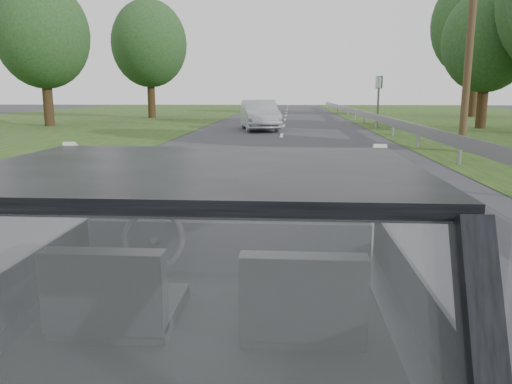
# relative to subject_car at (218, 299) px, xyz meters

# --- Properties ---
(subject_car) EXTENTS (1.80, 4.00, 1.45)m
(subject_car) POSITION_rel_subject_car_xyz_m (0.00, 0.00, 0.00)
(subject_car) COLOR black
(subject_car) RESTS_ON ground
(dashboard) EXTENTS (1.58, 0.45, 0.30)m
(dashboard) POSITION_rel_subject_car_xyz_m (0.00, 0.62, 0.12)
(dashboard) COLOR black
(dashboard) RESTS_ON subject_car
(driver_seat) EXTENTS (0.50, 0.72, 0.42)m
(driver_seat) POSITION_rel_subject_car_xyz_m (-0.40, -0.29, 0.16)
(driver_seat) COLOR black
(driver_seat) RESTS_ON subject_car
(passenger_seat) EXTENTS (0.50, 0.72, 0.42)m
(passenger_seat) POSITION_rel_subject_car_xyz_m (0.40, -0.29, 0.16)
(passenger_seat) COLOR black
(passenger_seat) RESTS_ON subject_car
(steering_wheel) EXTENTS (0.36, 0.36, 0.04)m
(steering_wheel) POSITION_rel_subject_car_xyz_m (-0.40, 0.33, 0.20)
(steering_wheel) COLOR black
(steering_wheel) RESTS_ON dashboard
(cat) EXTENTS (0.62, 0.32, 0.27)m
(cat) POSITION_rel_subject_car_xyz_m (0.15, 0.66, 0.36)
(cat) COLOR gray
(cat) RESTS_ON dashboard
(guardrail) EXTENTS (0.05, 90.00, 0.32)m
(guardrail) POSITION_rel_subject_car_xyz_m (4.30, 10.00, -0.15)
(guardrail) COLOR gray
(guardrail) RESTS_ON ground
(other_car) EXTENTS (2.42, 4.44, 1.38)m
(other_car) POSITION_rel_subject_car_xyz_m (-1.09, 21.03, -0.03)
(other_car) COLOR #979CA6
(other_car) RESTS_ON ground
(highway_sign) EXTENTS (0.24, 1.01, 2.51)m
(highway_sign) POSITION_rel_subject_car_xyz_m (4.68, 23.24, 0.53)
(highway_sign) COLOR #15652A
(highway_sign) RESTS_ON ground
(utility_pole) EXTENTS (0.36, 0.36, 8.52)m
(utility_pole) POSITION_rel_subject_car_xyz_m (6.89, 17.28, 3.54)
(utility_pole) COLOR brown
(utility_pole) RESTS_ON ground
(tree_2) EXTENTS (5.44, 5.44, 6.33)m
(tree_2) POSITION_rel_subject_car_xyz_m (9.58, 22.85, 2.44)
(tree_2) COLOR #1F3719
(tree_2) RESTS_ON ground
(tree_3) EXTENTS (7.44, 7.44, 9.81)m
(tree_3) POSITION_rel_subject_car_xyz_m (13.38, 35.03, 4.18)
(tree_3) COLOR #1F3719
(tree_3) RESTS_ON ground
(tree_5) EXTENTS (5.22, 5.22, 7.01)m
(tree_5) POSITION_rel_subject_car_xyz_m (-12.19, 23.16, 2.78)
(tree_5) COLOR #1F3719
(tree_5) RESTS_ON ground
(tree_6) EXTENTS (5.12, 5.12, 7.61)m
(tree_6) POSITION_rel_subject_car_xyz_m (-9.20, 31.99, 3.08)
(tree_6) COLOR #1F3719
(tree_6) RESTS_ON ground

